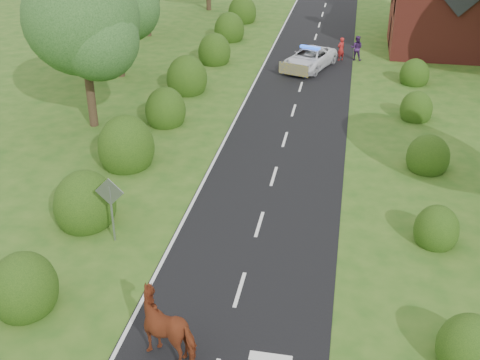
% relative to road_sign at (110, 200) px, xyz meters
% --- Properties ---
extents(ground, '(120.00, 120.00, 0.00)m').
position_rel_road_sign_xyz_m(ground, '(5.00, -2.00, -1.65)').
color(ground, '#285517').
extents(road, '(6.00, 70.00, 0.02)m').
position_rel_road_sign_xyz_m(road, '(5.00, 13.00, -1.64)').
color(road, black).
rests_on(road, ground).
extents(road_markings, '(4.96, 70.00, 0.01)m').
position_rel_road_sign_xyz_m(road_markings, '(3.40, 10.93, -1.63)').
color(road_markings, white).
rests_on(road_markings, road).
extents(hedgerow_left, '(2.75, 50.41, 3.00)m').
position_rel_road_sign_xyz_m(hedgerow_left, '(-1.51, 9.69, -0.91)').
color(hedgerow_left, '#17370F').
rests_on(hedgerow_left, ground).
extents(hedgerow_right, '(2.10, 45.78, 2.10)m').
position_rel_road_sign_xyz_m(hedgerow_right, '(11.60, 9.21, -1.10)').
color(hedgerow_right, '#17370F').
rests_on(hedgerow_right, ground).
extents(tree_left_a, '(5.74, 5.60, 8.38)m').
position_rel_road_sign_xyz_m(tree_left_a, '(-4.75, 9.86, 3.69)').
color(tree_left_a, '#332316').
rests_on(tree_left_a, ground).
extents(road_sign, '(1.06, 0.08, 2.53)m').
position_rel_road_sign_xyz_m(road_sign, '(0.00, 0.00, 0.00)').
color(road_sign, gray).
rests_on(road_sign, ground).
extents(cow, '(2.49, 1.75, 1.60)m').
position_rel_road_sign_xyz_m(cow, '(3.63, -5.00, -0.85)').
color(cow, brown).
rests_on(cow, ground).
extents(police_van, '(3.70, 5.34, 1.50)m').
position_rel_road_sign_xyz_m(police_van, '(5.17, 21.80, -0.98)').
color(police_van, white).
rests_on(police_van, ground).
extents(pedestrian_red, '(0.68, 0.68, 1.60)m').
position_rel_road_sign_xyz_m(pedestrian_red, '(7.13, 24.06, -0.86)').
color(pedestrian_red, '#AA1E1D').
rests_on(pedestrian_red, ground).
extents(pedestrian_purple, '(0.90, 0.74, 1.70)m').
position_rel_road_sign_xyz_m(pedestrian_purple, '(8.18, 24.34, -0.81)').
color(pedestrian_purple, '#3F1E55').
rests_on(pedestrian_purple, ground).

